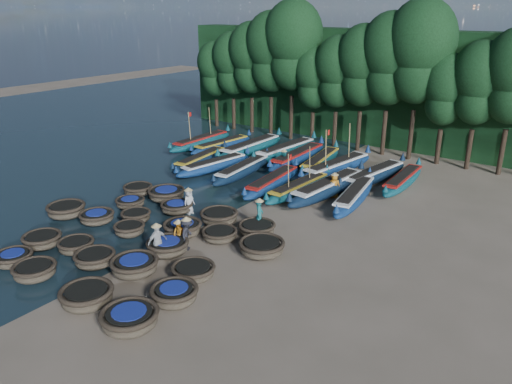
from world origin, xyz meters
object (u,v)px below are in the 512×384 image
Objects in this scene: coracle_7 at (95,258)px; coracle_10 at (66,210)px; coracle_18 at (220,234)px; fisherman_6 at (334,185)px; coracle_4 at (130,319)px; coracle_13 at (168,247)px; coracle_9 at (174,294)px; long_boat_16 at (373,175)px; long_boat_3 at (214,165)px; long_boat_10 at (222,145)px; coracle_24 at (257,228)px; coracle_6 at (76,245)px; coracle_5 at (42,240)px; coracle_14 at (193,271)px; long_boat_12 at (286,150)px; coracle_11 at (97,217)px; long_boat_17 at (403,180)px; coracle_1 at (13,258)px; long_boat_2 at (201,160)px; fisherman_5 at (284,160)px; long_boat_14 at (320,161)px; fisherman_0 at (189,201)px; coracle_22 at (177,207)px; long_boat_8 at (354,196)px; coracle_8 at (135,266)px; coracle_21 at (166,194)px; long_boat_11 at (251,147)px; fisherman_2 at (179,234)px; coracle_3 at (87,296)px; coracle_17 at (183,228)px; long_boat_9 at (201,141)px; fisherman_3 at (187,233)px; coracle_16 at (136,216)px; coracle_12 at (129,229)px; long_boat_6 at (299,188)px; long_boat_7 at (328,187)px; coracle_2 at (35,271)px; coracle_23 at (219,217)px; long_boat_15 at (337,167)px; long_boat_13 at (298,157)px; fisherman_4 at (157,241)px.

coracle_10 is (-6.36, 2.77, 0.06)m from coracle_7.
coracle_18 is 9.59m from fisherman_6.
coracle_4 reaches higher than coracle_13.
coracle_9 is 1.37× the size of fisherman_6.
long_boat_16 is at bearing 78.50° from coracle_18.
long_boat_3 is 5.95m from long_boat_10.
coracle_24 is (2.30, 4.50, -0.04)m from coracle_13.
coracle_6 is (-7.28, 2.72, -0.08)m from coracle_4.
coracle_14 is at bearing 15.04° from coracle_5.
coracle_11 is at bearing -90.16° from long_boat_12.
long_boat_17 reaches higher than coracle_7.
long_boat_12 reaches higher than coracle_1.
fisherman_5 is at bearing 19.49° from long_boat_2.
fisherman_0 reaches higher than long_boat_14.
coracle_24 is 13.58m from long_boat_2.
long_boat_8 reaches higher than coracle_22.
fisherman_0 is (5.53, 4.71, 0.38)m from coracle_10.
coracle_8 is (5.40, 2.88, 0.06)m from coracle_1.
coracle_4 is 5.79m from coracle_7.
coracle_21 is at bearing 113.28° from coracle_7.
long_boat_12 reaches higher than long_boat_10.
coracle_6 is 0.27× the size of long_boat_17.
fisherman_2 is (7.51, -16.31, 0.21)m from long_boat_11.
coracle_18 is at bearing 41.09° from coracle_5.
coracle_5 is (-6.50, 2.01, -0.05)m from coracle_3.
long_boat_9 is at bearing 128.83° from coracle_17.
coracle_16 is at bearing 53.36° from fisherman_3.
long_boat_14 reaches higher than coracle_18.
coracle_12 is at bearing 77.03° from coracle_6.
coracle_21 is at bearing 151.00° from coracle_22.
coracle_22 is at bearing -80.65° from long_boat_12.
long_boat_8 is at bearing 14.56° from long_boat_6.
long_boat_3 is at bearing 127.09° from coracle_14.
long_boat_6 is 10.23m from fisherman_3.
coracle_1 is at bearing -129.46° from long_boat_8.
long_boat_7 is 1.11× the size of long_boat_9.
coracle_2 reaches higher than coracle_24.
fisherman_2 is at bearing 5.06° from coracle_11.
long_boat_11 reaches higher than coracle_23.
long_boat_15 is at bearing 81.65° from coracle_7.
coracle_4 is 11.60m from fisherman_0.
long_boat_13 reaches higher than coracle_6.
coracle_13 is 17.40m from long_boat_13.
coracle_2 is 10.89m from coracle_21.
fisherman_4 is (-2.65, -12.77, 0.36)m from long_boat_7.
long_boat_14 is at bearing 128.92° from long_boat_7.
long_boat_6 is (5.26, 9.46, 0.10)m from coracle_16.
fisherman_3 is (-0.46, -10.22, 0.40)m from long_boat_6.
long_boat_11 reaches higher than long_boat_8.
coracle_22 is (-4.14, 9.48, -0.09)m from coracle_3.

